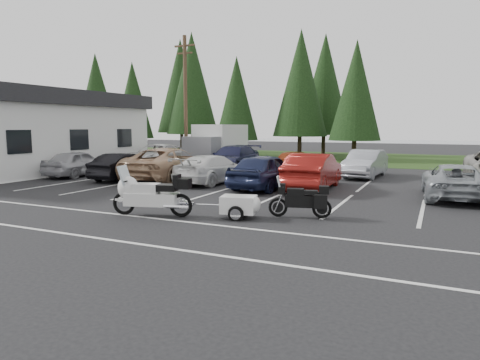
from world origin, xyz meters
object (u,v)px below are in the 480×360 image
car_near_0 (78,163)px  car_near_6 (455,181)px  box_truck (214,145)px  car_near_2 (169,164)px  car_near_4 (265,171)px  touring_motorcycle (152,191)px  cargo_trailer (239,207)px  car_far_2 (291,162)px  adventure_motorcycle (300,197)px  car_far_0 (157,156)px  car_far_3 (365,164)px  building (6,132)px  car_near_5 (313,171)px  car_far_1 (232,158)px  car_near_3 (213,169)px  car_near_1 (124,166)px  utility_pole (185,99)px

car_near_0 → car_near_6: car_near_0 is taller
box_truck → car_near_2: (1.53, -7.84, -0.61)m
car_near_4 → touring_motorcycle: bearing=85.5°
car_near_0 → cargo_trailer: 14.28m
car_near_0 → cargo_trailer: car_near_0 is taller
car_near_6 → car_far_2: (-8.58, 5.93, 0.01)m
car_near_0 → adventure_motorcycle: 15.45m
car_far_0 → car_far_3: bearing=-0.3°
car_near_4 → car_far_2: car_near_4 is taller
building → car_near_0: building is taller
car_near_0 → car_near_5: car_near_5 is taller
box_truck → car_near_5: (9.26, -7.91, -0.65)m
car_near_6 → cargo_trailer: car_near_6 is taller
car_near_6 → car_far_0: size_ratio=0.84×
car_near_2 → car_near_4: bearing=165.6°
car_far_2 → cargo_trailer: car_far_2 is taller
car_far_2 → car_far_3: size_ratio=0.88×
touring_motorcycle → car_near_4: bearing=67.4°
building → car_near_6: (24.91, 0.38, -1.78)m
adventure_motorcycle → car_far_1: bearing=110.0°
car_near_3 → car_far_2: (2.04, 5.90, -0.02)m
car_far_1 → box_truck: bearing=135.7°
car_near_0 → car_near_5: bearing=177.8°
car_far_0 → car_near_1: bearing=-70.5°
car_near_4 → touring_motorcycle: touring_motorcycle is taller
car_near_0 → car_near_1: (3.37, -0.09, -0.04)m
car_near_6 → adventure_motorcycle: (-4.39, -5.87, -0.02)m
car_far_2 → car_far_3: 4.34m
building → car_far_2: size_ratio=3.91×
touring_motorcycle → adventure_motorcycle: touring_motorcycle is taller
car_near_5 → car_far_1: bearing=-41.5°
car_near_4 → car_far_1: size_ratio=0.86×
box_truck → touring_motorcycle: box_truck is taller
utility_pole → car_near_0: utility_pole is taller
car_near_2 → car_far_2: bearing=-136.0°
car_far_2 → car_near_3: bearing=-103.4°
car_near_6 → car_far_1: car_far_1 is taller
car_far_3 → car_near_1: bearing=-145.6°
car_near_6 → cargo_trailer: size_ratio=3.19×
car_near_1 → car_near_5: (9.88, 0.86, 0.11)m
car_near_4 → cargo_trailer: car_near_4 is taller
utility_pole → car_near_6: (16.91, -7.62, -4.03)m
box_truck → adventure_motorcycle: bearing=-53.0°
car_near_3 → car_far_1: bearing=-67.3°
car_far_2 → cargo_trailer: 12.94m
car_near_6 → cargo_trailer: 9.07m
car_near_0 → cargo_trailer: bearing=148.8°
utility_pole → car_near_0: size_ratio=2.11×
car_far_3 → adventure_motorcycle: bearing=-85.8°
box_truck → car_near_4: 11.38m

